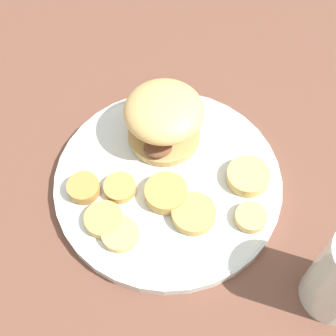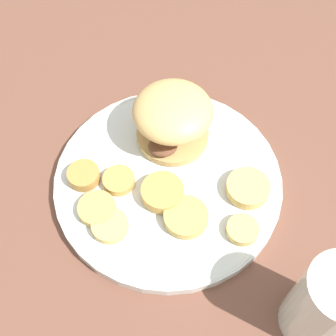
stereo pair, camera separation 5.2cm
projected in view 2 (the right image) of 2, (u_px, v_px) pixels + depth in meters
name	position (u px, v px, depth m)	size (l,w,h in m)	color
ground_plane	(168.00, 185.00, 0.62)	(4.00, 4.00, 0.00)	brown
dinner_plate	(168.00, 181.00, 0.61)	(0.30, 0.30, 0.02)	silver
sandwich	(174.00, 117.00, 0.60)	(0.10, 0.11, 0.08)	tan
potato_round_0	(242.00, 230.00, 0.56)	(0.04, 0.04, 0.01)	#DBB766
potato_round_1	(113.00, 228.00, 0.56)	(0.04, 0.04, 0.01)	#DBB766
potato_round_2	(162.00, 192.00, 0.58)	(0.05, 0.05, 0.02)	tan
potato_round_3	(97.00, 209.00, 0.58)	(0.05, 0.05, 0.01)	tan
potato_round_4	(186.00, 217.00, 0.57)	(0.05, 0.05, 0.01)	tan
potato_round_5	(119.00, 180.00, 0.60)	(0.04, 0.04, 0.01)	tan
potato_round_6	(84.00, 175.00, 0.60)	(0.04, 0.04, 0.02)	#BC8942
potato_round_7	(248.00, 188.00, 0.59)	(0.06, 0.06, 0.01)	#DBB766
drinking_glass	(326.00, 305.00, 0.47)	(0.07, 0.07, 0.13)	silver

